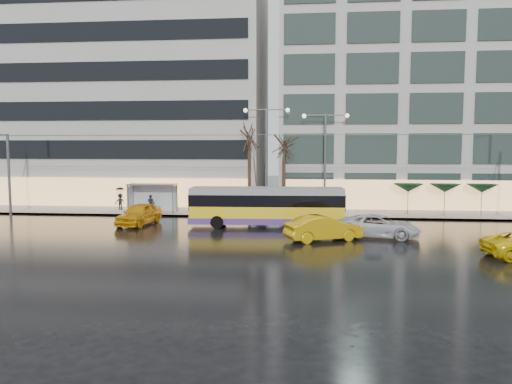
# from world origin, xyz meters

# --- Properties ---
(ground) EXTENTS (140.00, 140.00, 0.00)m
(ground) POSITION_xyz_m (0.00, 0.00, 0.00)
(ground) COLOR black
(ground) RESTS_ON ground
(sidewalk) EXTENTS (80.00, 10.00, 0.15)m
(sidewalk) POSITION_xyz_m (2.00, 14.00, 0.07)
(sidewalk) COLOR gray
(sidewalk) RESTS_ON ground
(kerb) EXTENTS (80.00, 0.10, 0.15)m
(kerb) POSITION_xyz_m (2.00, 9.05, 0.07)
(kerb) COLOR slate
(kerb) RESTS_ON ground
(building_left) EXTENTS (34.00, 14.00, 22.00)m
(building_left) POSITION_xyz_m (-16.00, 19.00, 11.15)
(building_left) COLOR #A7A4A0
(building_left) RESTS_ON sidewalk
(building_right) EXTENTS (32.00, 14.00, 25.00)m
(building_right) POSITION_xyz_m (19.00, 19.00, 12.65)
(building_right) COLOR #A7A4A0
(building_right) RESTS_ON sidewalk
(trolleybus) EXTENTS (11.42, 4.56, 5.25)m
(trolleybus) POSITION_xyz_m (2.53, 4.50, 1.42)
(trolleybus) COLOR yellow
(trolleybus) RESTS_ON ground
(catenary) EXTENTS (42.24, 5.12, 7.00)m
(catenary) POSITION_xyz_m (1.00, 7.94, 4.25)
(catenary) COLOR #595B60
(catenary) RESTS_ON ground
(bus_shelter) EXTENTS (4.20, 1.60, 2.51)m
(bus_shelter) POSITION_xyz_m (-8.38, 10.69, 1.96)
(bus_shelter) COLOR #595B60
(bus_shelter) RESTS_ON sidewalk
(street_lamp_near) EXTENTS (3.96, 0.36, 9.03)m
(street_lamp_near) POSITION_xyz_m (2.00, 10.80, 5.99)
(street_lamp_near) COLOR #595B60
(street_lamp_near) RESTS_ON sidewalk
(street_lamp_far) EXTENTS (3.96, 0.36, 8.53)m
(street_lamp_far) POSITION_xyz_m (7.00, 10.80, 5.71)
(street_lamp_far) COLOR #595B60
(street_lamp_far) RESTS_ON sidewalk
(tree_a) EXTENTS (3.20, 3.20, 8.40)m
(tree_a) POSITION_xyz_m (0.50, 11.00, 7.09)
(tree_a) COLOR black
(tree_a) RESTS_ON sidewalk
(tree_b) EXTENTS (3.20, 3.20, 7.70)m
(tree_b) POSITION_xyz_m (3.50, 11.20, 6.40)
(tree_b) COLOR black
(tree_b) RESTS_ON sidewalk
(parasol_a) EXTENTS (2.50, 2.50, 2.65)m
(parasol_a) POSITION_xyz_m (14.00, 11.00, 2.45)
(parasol_a) COLOR #595B60
(parasol_a) RESTS_ON sidewalk
(parasol_b) EXTENTS (2.50, 2.50, 2.65)m
(parasol_b) POSITION_xyz_m (17.00, 11.00, 2.45)
(parasol_b) COLOR #595B60
(parasol_b) RESTS_ON sidewalk
(parasol_c) EXTENTS (2.50, 2.50, 2.65)m
(parasol_c) POSITION_xyz_m (20.00, 11.00, 2.45)
(parasol_c) COLOR #595B60
(parasol_c) RESTS_ON sidewalk
(taxi_a) EXTENTS (2.63, 5.07, 1.65)m
(taxi_a) POSITION_xyz_m (-7.16, 4.40, 0.82)
(taxi_a) COLOR orange
(taxi_a) RESTS_ON ground
(taxi_b) EXTENTS (5.11, 3.52, 1.60)m
(taxi_b) POSITION_xyz_m (6.50, -0.66, 0.80)
(taxi_b) COLOR #CE9C0A
(taxi_b) RESTS_ON ground
(sedan_silver) EXTENTS (5.80, 3.76, 1.49)m
(sedan_silver) POSITION_xyz_m (10.15, 0.90, 0.74)
(sedan_silver) COLOR silver
(sedan_silver) RESTS_ON ground
(pedestrian_a) EXTENTS (1.01, 1.02, 2.19)m
(pedestrian_a) POSITION_xyz_m (-8.08, 10.16, 1.62)
(pedestrian_a) COLOR black
(pedestrian_a) RESTS_ON sidewalk
(pedestrian_b) EXTENTS (0.94, 0.93, 1.53)m
(pedestrian_b) POSITION_xyz_m (-5.07, 12.26, 0.92)
(pedestrian_b) COLOR black
(pedestrian_b) RESTS_ON sidewalk
(pedestrian_c) EXTENTS (1.07, 1.00, 2.11)m
(pedestrian_c) POSITION_xyz_m (-11.46, 11.84, 1.27)
(pedestrian_c) COLOR black
(pedestrian_c) RESTS_ON sidewalk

